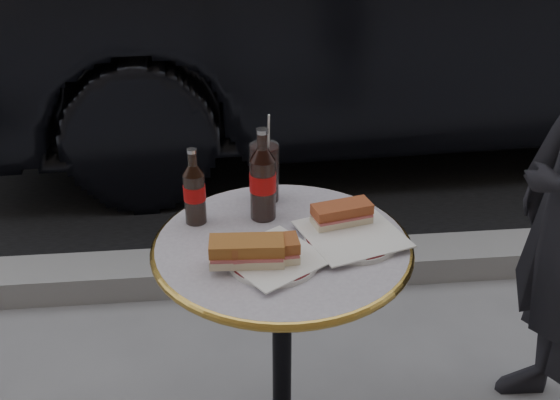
{
  "coord_description": "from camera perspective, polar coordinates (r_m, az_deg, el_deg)",
  "views": [
    {
      "loc": [
        -0.15,
        -1.4,
        1.61
      ],
      "look_at": [
        0.0,
        0.05,
        0.82
      ],
      "focal_mm": 45.0,
      "sensor_mm": 36.0,
      "label": 1
    }
  ],
  "objects": [
    {
      "name": "sandwich_right",
      "position": [
        1.71,
        5.04,
        -1.21
      ],
      "size": [
        0.15,
        0.1,
        0.05
      ],
      "primitive_type": "cube",
      "rotation": [
        0.0,
        0.0,
        0.24
      ],
      "color": "#A44B29",
      "rests_on": "plate_right"
    },
    {
      "name": "cola_bottle_right",
      "position": [
        1.71,
        -1.42,
        2.11
      ],
      "size": [
        0.08,
        0.08,
        0.24
      ],
      "primitive_type": null,
      "rotation": [
        0.0,
        0.0,
        0.26
      ],
      "color": "black",
      "rests_on": "bistro_table"
    },
    {
      "name": "cola_bottle_left",
      "position": [
        1.71,
        -7.0,
        1.13
      ],
      "size": [
        0.06,
        0.06,
        0.2
      ],
      "primitive_type": null,
      "rotation": [
        0.0,
        0.0,
        -0.11
      ],
      "color": "black",
      "rests_on": "bistro_table"
    },
    {
      "name": "bistro_table",
      "position": [
        1.88,
        0.16,
        -12.96
      ],
      "size": [
        0.62,
        0.62,
        0.73
      ],
      "primitive_type": null,
      "color": "#BAB2C4",
      "rests_on": "ground"
    },
    {
      "name": "curb",
      "position": [
        2.79,
        -1.78,
        -5.63
      ],
      "size": [
        40.0,
        0.2,
        0.12
      ],
      "primitive_type": "cube",
      "color": "gray",
      "rests_on": "ground"
    },
    {
      "name": "plate_right",
      "position": [
        1.68,
        5.85,
        -2.99
      ],
      "size": [
        0.26,
        0.26,
        0.01
      ],
      "primitive_type": "cylinder",
      "rotation": [
        0.0,
        0.0,
        0.13
      ],
      "color": "silver",
      "rests_on": "bistro_table"
    },
    {
      "name": "asphalt_road",
      "position": [
        6.61,
        -4.49,
        14.28
      ],
      "size": [
        40.0,
        8.0,
        0.0
      ],
      "primitive_type": "cube",
      "color": "black",
      "rests_on": "ground"
    },
    {
      "name": "sandwich_left_b",
      "position": [
        1.56,
        -1.27,
        -4.24
      ],
      "size": [
        0.16,
        0.08,
        0.05
      ],
      "primitive_type": "cube",
      "rotation": [
        0.0,
        0.0,
        0.07
      ],
      "color": "#9B5127",
      "rests_on": "plate_left"
    },
    {
      "name": "cola_glass",
      "position": [
        1.81,
        -1.27,
        2.27
      ],
      "size": [
        0.1,
        0.1,
        0.16
      ],
      "primitive_type": "cylinder",
      "rotation": [
        0.0,
        0.0,
        -0.38
      ],
      "color": "black",
      "rests_on": "bistro_table"
    },
    {
      "name": "plate_left",
      "position": [
        1.59,
        -0.55,
        -4.92
      ],
      "size": [
        0.27,
        0.27,
        0.01
      ],
      "primitive_type": "cylinder",
      "rotation": [
        0.0,
        0.0,
        0.41
      ],
      "color": "white",
      "rests_on": "bistro_table"
    },
    {
      "name": "sandwich_left_a",
      "position": [
        1.55,
        -2.72,
        -4.3
      ],
      "size": [
        0.17,
        0.09,
        0.06
      ],
      "primitive_type": "cube",
      "rotation": [
        0.0,
        0.0,
        -0.06
      ],
      "color": "#A15F29",
      "rests_on": "plate_left"
    }
  ]
}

